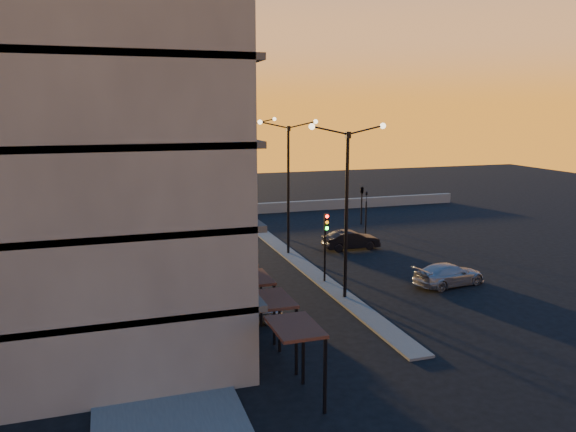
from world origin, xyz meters
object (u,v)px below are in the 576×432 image
at_px(traffic_light_main, 326,236).
at_px(car_hatchback, 239,307).
at_px(car_sedan, 351,240).
at_px(streetlamp_mid, 288,177).
at_px(car_wagon, 449,274).

distance_m(traffic_light_main, car_hatchback, 7.91).
distance_m(car_hatchback, car_sedan, 16.01).
bearing_deg(streetlamp_mid, car_sedan, 0.19).
bearing_deg(car_hatchback, traffic_light_main, -46.39).
height_order(streetlamp_mid, traffic_light_main, streetlamp_mid).
bearing_deg(streetlamp_mid, traffic_light_main, -90.00).
xyz_separation_m(streetlamp_mid, traffic_light_main, (0.00, -7.13, -2.70)).
bearing_deg(car_hatchback, car_sedan, -35.36).
bearing_deg(traffic_light_main, car_sedan, 55.56).
bearing_deg(car_wagon, traffic_light_main, 60.50).
bearing_deg(traffic_light_main, car_hatchback, -145.13).
height_order(streetlamp_mid, car_wagon, streetlamp_mid).
bearing_deg(streetlamp_mid, car_hatchback, -118.54).
xyz_separation_m(streetlamp_mid, car_wagon, (6.81, -9.67, -4.94)).
height_order(traffic_light_main, car_sedan, traffic_light_main).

